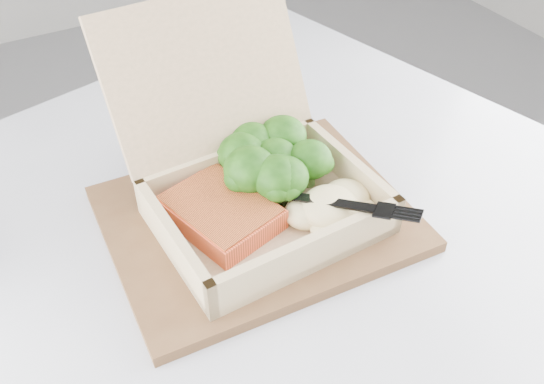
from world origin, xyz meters
TOP-DOWN VIEW (x-y plane):
  - cafe_table at (0.01, -0.25)m, footprint 1.05×1.05m
  - serving_tray at (0.03, -0.19)m, footprint 0.32×0.26m
  - takeout_container at (0.03, -0.16)m, footprint 0.23×0.26m
  - salmon_fillet at (-0.01, -0.19)m, footprint 0.11×0.13m
  - broccoli_pile at (0.07, -0.16)m, footprint 0.13×0.13m
  - mashed_potatoes at (0.09, -0.24)m, footprint 0.10×0.09m
  - plastic_fork at (0.06, -0.23)m, footprint 0.11×0.14m
  - receipt at (0.02, -0.02)m, footprint 0.11×0.17m

SIDE VIEW (x-z plane):
  - cafe_table at x=0.01m, z-range 0.18..0.94m
  - receipt at x=0.02m, z-range 0.75..0.75m
  - serving_tray at x=0.03m, z-range 0.75..0.77m
  - salmon_fillet at x=-0.01m, z-range 0.78..0.80m
  - mashed_potatoes at x=0.09m, z-range 0.78..0.81m
  - broccoli_pile at x=0.07m, z-range 0.78..0.82m
  - plastic_fork at x=0.06m, z-range 0.80..0.82m
  - takeout_container at x=0.03m, z-range 0.72..0.91m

